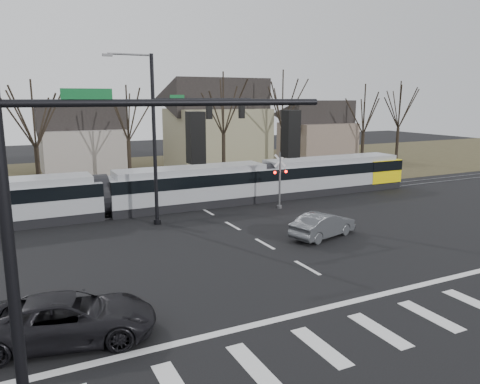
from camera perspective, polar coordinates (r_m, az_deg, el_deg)
name	(u,v)px	position (r m, az deg, el deg)	size (l,w,h in m)	color
ground	(334,283)	(20.54, 11.41, -10.81)	(140.00, 140.00, 0.00)	black
grass_verge	(141,174)	(49.00, -12.02, 2.15)	(140.00, 28.00, 0.01)	#38331E
crosswalk	(405,323)	(17.85, 19.52, -14.80)	(27.00, 2.60, 0.01)	silver
stop_line	(363,299)	(19.27, 14.75, -12.49)	(28.00, 0.35, 0.01)	silver
lane_dashes	(197,206)	(33.99, -5.24, -1.69)	(0.18, 30.00, 0.01)	silver
rail_pair	(198,206)	(33.80, -5.12, -1.72)	(90.00, 1.52, 0.06)	#59595E
tram	(189,185)	(33.48, -6.19, 0.81)	(37.90, 2.81, 2.87)	gray
sedan	(323,225)	(26.64, 10.08, -3.98)	(4.50, 2.62, 1.40)	#424448
suv	(69,318)	(16.44, -20.13, -14.27)	(5.89, 3.62, 1.52)	black
signal_pole_near_left	(99,205)	(9.25, -16.82, -1.53)	(9.28, 0.44, 10.20)	black
signal_pole_far	(179,131)	(29.07, -7.40, 7.40)	(9.28, 0.44, 10.20)	black
rail_crossing_signal	(280,182)	(32.94, 4.88, 1.23)	(1.08, 0.36, 4.00)	#59595B
tree_row	(177,128)	(43.28, -7.70, 7.76)	(59.20, 7.20, 10.00)	black
house_b	(82,134)	(51.51, -18.76, 6.68)	(8.64, 7.56, 7.65)	gray
house_c	(217,120)	(52.31, -2.85, 8.72)	(10.80, 8.64, 10.10)	gray
house_d	(317,127)	(61.56, 9.42, 7.81)	(8.64, 7.56, 7.65)	#6A594E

